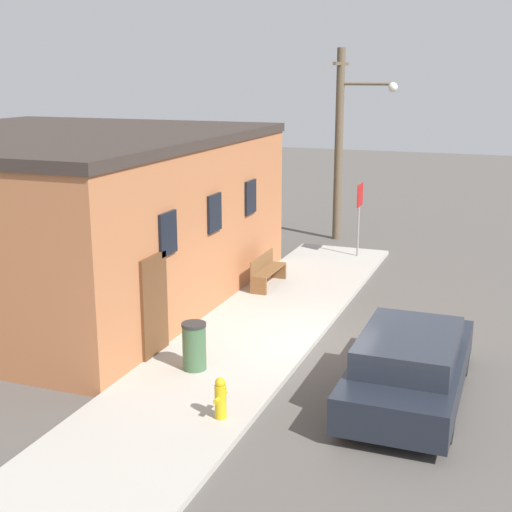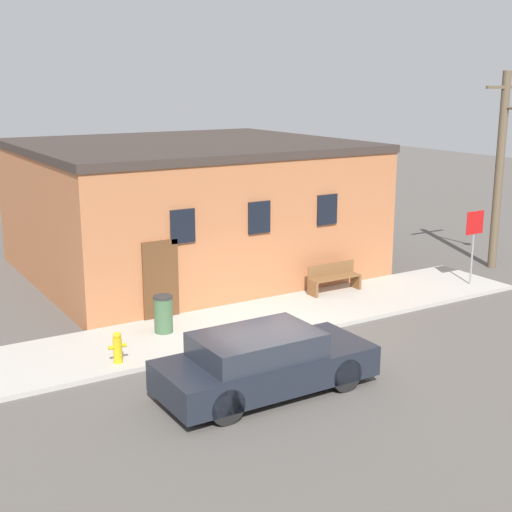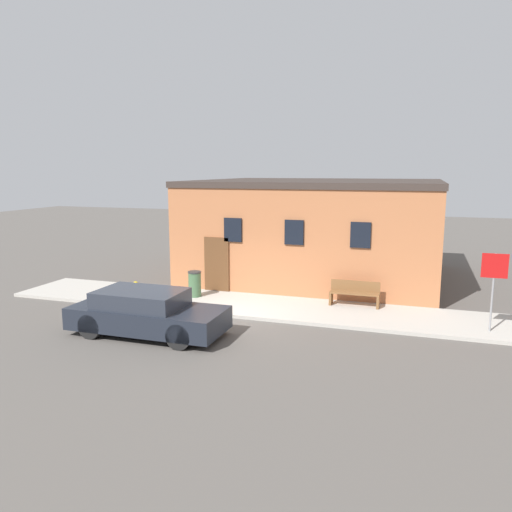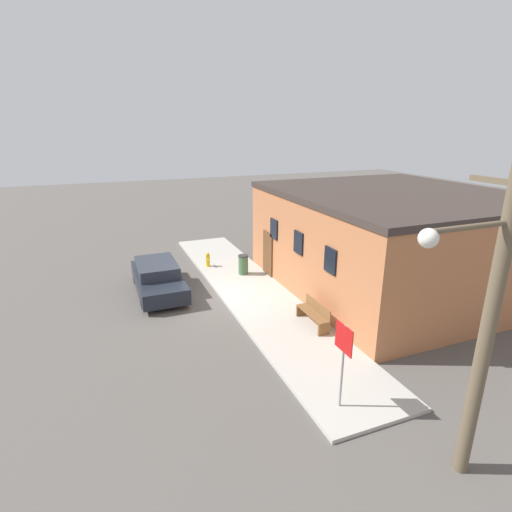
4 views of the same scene
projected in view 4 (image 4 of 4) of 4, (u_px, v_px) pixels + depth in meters
ground_plane at (220, 298)px, 16.85m from camera, size 80.00×80.00×0.00m
sidewalk at (252, 292)px, 17.34m from camera, size 17.54×2.92×0.11m
brick_building at (391, 240)px, 17.58m from camera, size 10.26×9.27×4.29m
fire_hydrant at (208, 259)px, 20.21m from camera, size 0.42×0.20×0.73m
stop_sign at (343, 350)px, 9.71m from camera, size 0.71×0.06×2.29m
bench at (314, 314)px, 14.26m from camera, size 1.69×0.44×0.85m
trash_bin at (243, 265)px, 19.13m from camera, size 0.48×0.48×0.95m
utility_pole at (485, 320)px, 7.34m from camera, size 1.80×2.07×6.55m
parked_car at (158, 278)px, 17.33m from camera, size 4.51×1.85×1.31m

